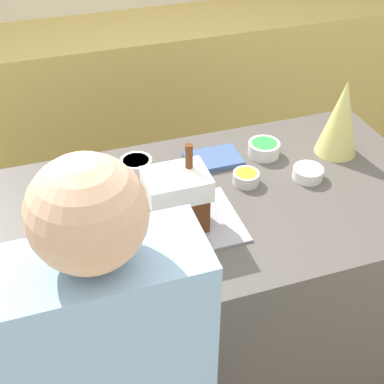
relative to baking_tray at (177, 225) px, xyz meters
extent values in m
plane|color=beige|center=(0.16, 0.09, -0.95)|extent=(12.00, 12.00, 0.00)
cube|color=#DBBC60|center=(0.16, 1.79, -0.48)|extent=(6.00, 0.60, 0.96)
cube|color=#514C47|center=(0.16, 0.09, -0.48)|extent=(1.61, 0.87, 0.95)
cube|color=#9E9EA8|center=(0.00, 0.00, 0.00)|extent=(0.41, 0.29, 0.01)
cube|color=#5B2D14|center=(0.00, 0.00, 0.07)|extent=(0.18, 0.14, 0.13)
cube|color=white|center=(0.00, 0.00, 0.17)|extent=(0.20, 0.15, 0.07)
cylinder|color=#5B2D14|center=(0.05, 0.02, 0.25)|extent=(0.02, 0.02, 0.08)
cone|color=#DBD675|center=(0.72, 0.23, 0.15)|extent=(0.16, 0.16, 0.30)
cylinder|color=white|center=(-0.26, 0.36, 0.01)|extent=(0.12, 0.12, 0.04)
cylinder|color=red|center=(-0.26, 0.36, 0.03)|extent=(0.10, 0.10, 0.01)
cylinder|color=white|center=(0.53, 0.11, 0.02)|extent=(0.11, 0.11, 0.04)
cylinder|color=brown|center=(0.53, 0.11, 0.03)|extent=(0.09, 0.09, 0.01)
cylinder|color=white|center=(-0.05, 0.35, 0.02)|extent=(0.12, 0.12, 0.05)
cylinder|color=brown|center=(-0.05, 0.35, 0.04)|extent=(0.10, 0.10, 0.01)
cylinder|color=white|center=(0.44, 0.30, 0.02)|extent=(0.12, 0.12, 0.05)
cylinder|color=green|center=(0.44, 0.30, 0.04)|extent=(0.10, 0.10, 0.01)
cylinder|color=silver|center=(0.31, 0.15, 0.02)|extent=(0.10, 0.10, 0.04)
cylinder|color=orange|center=(0.31, 0.15, 0.04)|extent=(0.08, 0.08, 0.01)
cylinder|color=silver|center=(-0.36, 0.10, 0.02)|extent=(0.13, 0.13, 0.05)
cylinder|color=red|center=(-0.36, 0.10, 0.04)|extent=(0.11, 0.11, 0.01)
cube|color=#3F598C|center=(0.24, 0.32, 0.01)|extent=(0.21, 0.14, 0.02)
cylinder|color=#2D2D33|center=(-0.27, -0.23, 0.05)|extent=(0.09, 0.09, 0.10)
cube|color=#8CB7E0|center=(-0.32, -0.55, 0.15)|extent=(0.43, 0.19, 0.63)
sphere|color=#DBAD89|center=(-0.32, -0.55, 0.57)|extent=(0.21, 0.21, 0.21)
cylinder|color=#DBAD89|center=(-0.32, -0.34, 0.29)|extent=(0.07, 0.43, 0.07)
camera|label=1|loc=(-0.37, -1.27, 1.16)|focal=50.00mm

